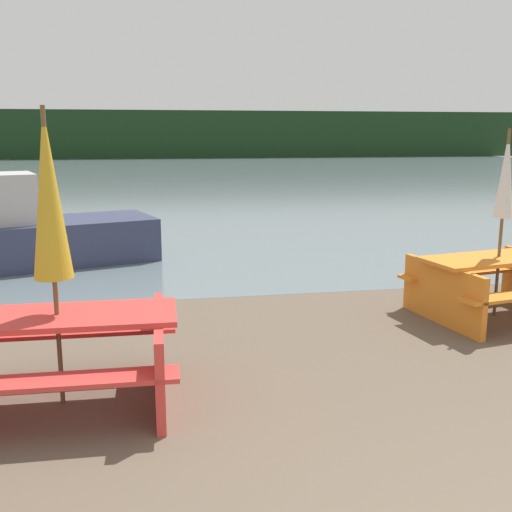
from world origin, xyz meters
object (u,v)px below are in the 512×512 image
(picnic_table_orange, at_px, (497,280))
(boat, at_px, (14,233))
(umbrella_gold, at_px, (49,196))
(umbrella_white, at_px, (506,177))
(picnic_table_red, at_px, (59,350))

(picnic_table_orange, height_order, boat, boat)
(boat, bearing_deg, umbrella_gold, -92.94)
(boat, bearing_deg, umbrella_white, -49.85)
(umbrella_white, xyz_separation_m, umbrella_gold, (-4.74, -1.52, 0.03))
(umbrella_white, height_order, umbrella_gold, umbrella_gold)
(umbrella_gold, bearing_deg, boat, 104.66)
(picnic_table_orange, xyz_separation_m, umbrella_white, (-0.00, 0.00, 1.20))
(picnic_table_red, distance_m, umbrella_white, 5.12)
(picnic_table_red, bearing_deg, picnic_table_orange, 17.72)
(umbrella_gold, height_order, boat, umbrella_gold)
(umbrella_gold, xyz_separation_m, boat, (-1.41, 5.40, -1.12))
(picnic_table_orange, relative_size, umbrella_white, 0.93)
(picnic_table_red, xyz_separation_m, boat, (-1.41, 5.40, 0.10))
(picnic_table_orange, relative_size, umbrella_gold, 0.87)
(umbrella_gold, bearing_deg, umbrella_white, 17.72)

